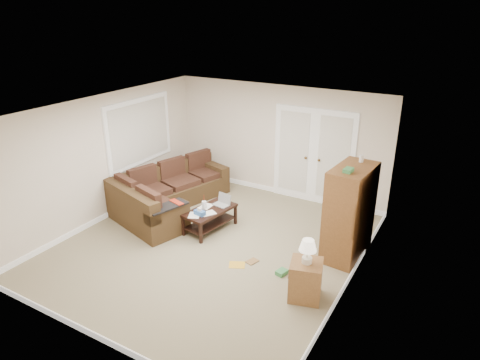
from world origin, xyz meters
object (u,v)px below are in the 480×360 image
Objects in this scene: sectional_sofa at (165,196)px; side_cabinet at (306,277)px; coffee_table at (211,218)px; tv_armoire at (349,212)px.

side_cabinet reaches higher than sectional_sofa.
sectional_sofa is at bearing 179.39° from coffee_table.
sectional_sofa is at bearing 145.01° from side_cabinet.
side_cabinet is at bearing -14.45° from coffee_table.
tv_armoire reaches higher than coffee_table.
side_cabinet is at bearing -91.47° from tv_armoire.
coffee_table is (1.31, -0.23, -0.09)m from sectional_sofa.
tv_armoire is 1.80× the size of side_cabinet.
tv_armoire reaches higher than sectional_sofa.
sectional_sofa is 3.15× the size of side_cabinet.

